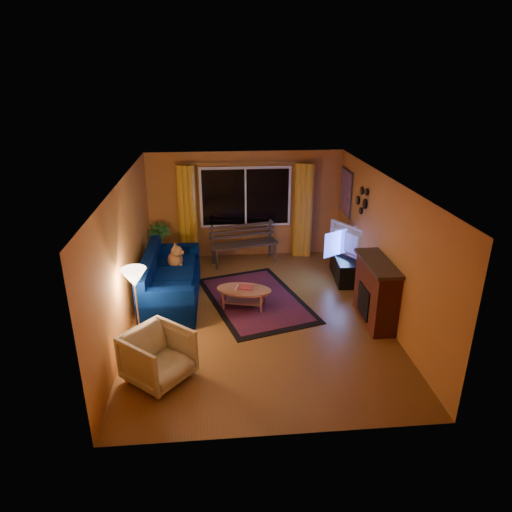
{
  "coord_description": "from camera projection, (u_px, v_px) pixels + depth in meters",
  "views": [
    {
      "loc": [
        -0.7,
        -7.33,
        4.16
      ],
      "look_at": [
        0.0,
        0.3,
        1.05
      ],
      "focal_mm": 32.0,
      "sensor_mm": 36.0,
      "label": 1
    }
  ],
  "objects": [
    {
      "name": "floor",
      "position": [
        257.0,
        315.0,
        8.39
      ],
      "size": [
        4.5,
        6.0,
        0.02
      ],
      "primitive_type": "cube",
      "color": "brown",
      "rests_on": "ground"
    },
    {
      "name": "painting",
      "position": [
        346.0,
        192.0,
        10.22
      ],
      "size": [
        0.04,
        0.76,
        0.96
      ],
      "primitive_type": "cube",
      "color": "#D76132",
      "rests_on": "wall_right"
    },
    {
      "name": "mirror_cluster",
      "position": [
        362.0,
        199.0,
        9.1
      ],
      "size": [
        0.06,
        0.6,
        0.56
      ],
      "primitive_type": null,
      "color": "black",
      "rests_on": "wall_right"
    },
    {
      "name": "floor_lamp",
      "position": [
        137.0,
        308.0,
        7.26
      ],
      "size": [
        0.27,
        0.27,
        1.33
      ],
      "primitive_type": "cylinder",
      "rotation": [
        0.0,
        0.0,
        -0.24
      ],
      "color": "#BF8C3F",
      "rests_on": "ground"
    },
    {
      "name": "dog",
      "position": [
        175.0,
        257.0,
        9.17
      ],
      "size": [
        0.38,
        0.47,
        0.47
      ],
      "primitive_type": null,
      "rotation": [
        0.0,
        0.0,
        -0.17
      ],
      "color": "#A36230",
      "rests_on": "sofa"
    },
    {
      "name": "curtain_rod",
      "position": [
        245.0,
        163.0,
        10.22
      ],
      "size": [
        3.2,
        0.03,
        0.03
      ],
      "primitive_type": "cylinder",
      "rotation": [
        0.0,
        1.57,
        0.0
      ],
      "color": "#BF8C3F",
      "rests_on": "wall_back"
    },
    {
      "name": "curtain_right",
      "position": [
        303.0,
        210.0,
        10.74
      ],
      "size": [
        0.36,
        0.36,
        2.24
      ],
      "primitive_type": "cylinder",
      "color": "gold",
      "rests_on": "ground"
    },
    {
      "name": "wall_back",
      "position": [
        245.0,
        205.0,
        10.7
      ],
      "size": [
        4.5,
        0.02,
        2.5
      ],
      "primitive_type": "cube",
      "color": "#C57731",
      "rests_on": "ground"
    },
    {
      "name": "wall_left",
      "position": [
        125.0,
        256.0,
        7.73
      ],
      "size": [
        0.02,
        6.0,
        2.5
      ],
      "primitive_type": "cube",
      "color": "#C57731",
      "rests_on": "ground"
    },
    {
      "name": "armchair",
      "position": [
        158.0,
        354.0,
        6.49
      ],
      "size": [
        1.12,
        1.12,
        0.84
      ],
      "primitive_type": "imported",
      "rotation": [
        0.0,
        0.0,
        0.85
      ],
      "color": "#C8BB93",
      "rests_on": "ground"
    },
    {
      "name": "television",
      "position": [
        346.0,
        242.0,
        9.57
      ],
      "size": [
        0.69,
        1.09,
        0.67
      ],
      "primitive_type": "imported",
      "rotation": [
        0.0,
        0.0,
        2.07
      ],
      "color": "black",
      "rests_on": "tv_console"
    },
    {
      "name": "wall_right",
      "position": [
        384.0,
        248.0,
        8.11
      ],
      "size": [
        0.02,
        6.0,
        2.5
      ],
      "primitive_type": "cube",
      "color": "#C57731",
      "rests_on": "ground"
    },
    {
      "name": "fireplace",
      "position": [
        376.0,
        293.0,
        7.99
      ],
      "size": [
        0.4,
        1.2,
        1.1
      ],
      "primitive_type": "cube",
      "color": "maroon",
      "rests_on": "ground"
    },
    {
      "name": "potted_plant",
      "position": [
        160.0,
        245.0,
        10.39
      ],
      "size": [
        0.66,
        0.66,
        0.97
      ],
      "primitive_type": "imported",
      "rotation": [
        0.0,
        0.0,
        0.24
      ],
      "color": "#235B1E",
      "rests_on": "ground"
    },
    {
      "name": "curtain_left",
      "position": [
        188.0,
        213.0,
        10.51
      ],
      "size": [
        0.36,
        0.36,
        2.24
      ],
      "primitive_type": "cylinder",
      "color": "gold",
      "rests_on": "ground"
    },
    {
      "name": "ceiling",
      "position": [
        258.0,
        180.0,
        7.44
      ],
      "size": [
        4.5,
        6.0,
        0.02
      ],
      "primitive_type": "cube",
      "color": "white",
      "rests_on": "ground"
    },
    {
      "name": "rug",
      "position": [
        255.0,
        299.0,
        8.94
      ],
      "size": [
        2.35,
        3.0,
        0.02
      ],
      "primitive_type": "cube",
      "rotation": [
        0.0,
        0.0,
        0.28
      ],
      "color": "maroon",
      "rests_on": "ground"
    },
    {
      "name": "tv_console",
      "position": [
        344.0,
        267.0,
        9.79
      ],
      "size": [
        0.5,
        1.24,
        0.5
      ],
      "primitive_type": "cube",
      "rotation": [
        0.0,
        0.0,
        -0.08
      ],
      "color": "black",
      "rests_on": "ground"
    },
    {
      "name": "bench",
      "position": [
        244.0,
        253.0,
        10.6
      ],
      "size": [
        1.62,
        0.79,
        0.47
      ],
      "primitive_type": "cube",
      "rotation": [
        0.0,
        0.0,
        0.22
      ],
      "color": "#33261D",
      "rests_on": "ground"
    },
    {
      "name": "sofa",
      "position": [
        171.0,
        278.0,
        8.77
      ],
      "size": [
        1.03,
        2.34,
        0.94
      ],
      "primitive_type": "cube",
      "rotation": [
        0.0,
        0.0,
        -0.01
      ],
      "color": "#000E3A",
      "rests_on": "ground"
    },
    {
      "name": "window",
      "position": [
        246.0,
        197.0,
        10.56
      ],
      "size": [
        2.0,
        0.02,
        1.3
      ],
      "primitive_type": "cube",
      "color": "black",
      "rests_on": "wall_back"
    },
    {
      "name": "coffee_table",
      "position": [
        244.0,
        298.0,
        8.61
      ],
      "size": [
        1.27,
        1.27,
        0.38
      ],
      "primitive_type": "cylinder",
      "rotation": [
        0.0,
        0.0,
        -0.26
      ],
      "color": "#B86E51",
      "rests_on": "ground"
    }
  ]
}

